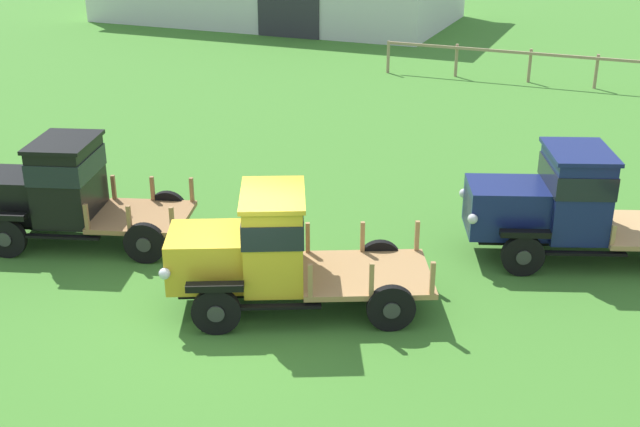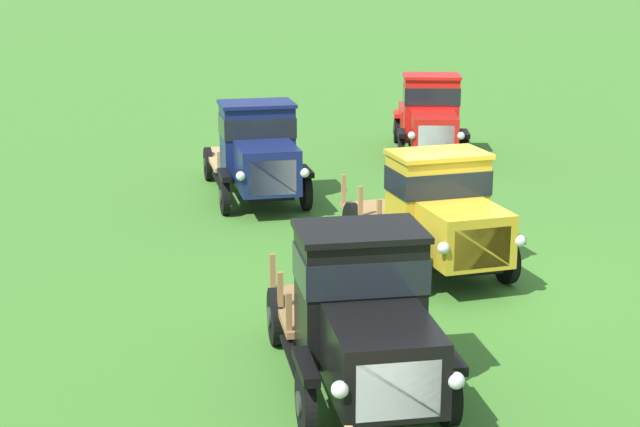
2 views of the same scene
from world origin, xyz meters
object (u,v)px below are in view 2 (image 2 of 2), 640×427
object	(u,v)px
vintage_truck_far_side	(258,152)
vintage_truck_back_of_row	(430,116)
vintage_truck_midrow_center	(440,212)
vintage_truck_second_in_line	(363,315)

from	to	relation	value
vintage_truck_far_side	vintage_truck_back_of_row	xyz separation A→B (m)	(5.77, -3.77, -0.06)
vintage_truck_midrow_center	vintage_truck_back_of_row	bearing A→B (deg)	2.22
vintage_truck_second_in_line	vintage_truck_back_of_row	size ratio (longest dim) A/B	0.96
vintage_truck_second_in_line	vintage_truck_midrow_center	world-z (taller)	vintage_truck_second_in_line
vintage_truck_midrow_center	vintage_truck_far_side	world-z (taller)	vintage_truck_far_side
vintage_truck_second_in_line	vintage_truck_midrow_center	bearing A→B (deg)	-9.65
vintage_truck_second_in_line	vintage_truck_far_side	world-z (taller)	vintage_truck_far_side
vintage_truck_midrow_center	vintage_truck_far_side	size ratio (longest dim) A/B	0.89
vintage_truck_midrow_center	vintage_truck_second_in_line	bearing A→B (deg)	170.35
vintage_truck_back_of_row	vintage_truck_second_in_line	bearing A→B (deg)	178.19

